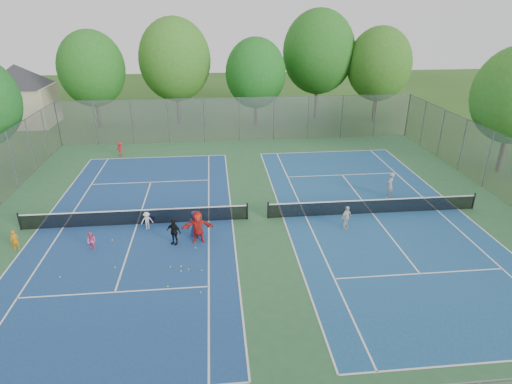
% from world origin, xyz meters
% --- Properties ---
extents(ground, '(120.00, 120.00, 0.00)m').
position_xyz_m(ground, '(0.00, 0.00, 0.00)').
color(ground, '#295119').
rests_on(ground, ground).
extents(court_pad, '(32.00, 32.00, 0.01)m').
position_xyz_m(court_pad, '(0.00, 0.00, 0.01)').
color(court_pad, '#2C5E36').
rests_on(court_pad, ground).
extents(court_left, '(10.97, 23.77, 0.01)m').
position_xyz_m(court_left, '(-7.00, 0.00, 0.02)').
color(court_left, navy).
rests_on(court_left, court_pad).
extents(court_right, '(10.97, 23.77, 0.01)m').
position_xyz_m(court_right, '(7.00, 0.00, 0.02)').
color(court_right, navy).
rests_on(court_right, court_pad).
extents(net_left, '(12.87, 0.10, 0.91)m').
position_xyz_m(net_left, '(-7.00, 0.00, 0.46)').
color(net_left, black).
rests_on(net_left, ground).
extents(net_right, '(12.87, 0.10, 0.91)m').
position_xyz_m(net_right, '(7.00, 0.00, 0.46)').
color(net_right, black).
rests_on(net_right, ground).
extents(fence_north, '(32.00, 0.10, 4.00)m').
position_xyz_m(fence_north, '(0.00, 16.00, 2.00)').
color(fence_north, gray).
rests_on(fence_north, ground).
extents(house, '(11.03, 11.03, 7.30)m').
position_xyz_m(house, '(-22.00, 24.00, 4.21)').
color(house, '#B7A88C').
rests_on(house, ground).
extents(tree_nw, '(6.40, 6.40, 9.58)m').
position_xyz_m(tree_nw, '(-14.00, 22.00, 5.89)').
color(tree_nw, '#443326').
rests_on(tree_nw, ground).
extents(tree_nl, '(7.20, 7.20, 10.69)m').
position_xyz_m(tree_nl, '(-6.00, 23.00, 6.54)').
color(tree_nl, '#443326').
rests_on(tree_nl, ground).
extents(tree_nc, '(6.00, 6.00, 8.85)m').
position_xyz_m(tree_nc, '(2.00, 21.00, 5.39)').
color(tree_nc, '#443326').
rests_on(tree_nc, ground).
extents(tree_nr, '(7.60, 7.60, 11.42)m').
position_xyz_m(tree_nr, '(9.00, 24.00, 7.04)').
color(tree_nr, '#443326').
rests_on(tree_nr, ground).
extents(tree_ne, '(6.60, 6.60, 9.77)m').
position_xyz_m(tree_ne, '(15.00, 22.00, 5.97)').
color(tree_ne, '#443326').
rests_on(tree_ne, ground).
extents(ball_crate, '(0.42, 0.42, 0.34)m').
position_xyz_m(ball_crate, '(-6.27, 0.48, 0.17)').
color(ball_crate, blue).
rests_on(ball_crate, ground).
extents(ball_hopper, '(0.26, 0.26, 0.51)m').
position_xyz_m(ball_hopper, '(-3.41, 0.01, 0.25)').
color(ball_hopper, '#248627').
rests_on(ball_hopper, ground).
extents(student_a, '(0.46, 0.37, 1.11)m').
position_xyz_m(student_a, '(-12.76, -2.18, 0.55)').
color(student_a, orange).
rests_on(student_a, ground).
extents(student_b, '(0.62, 0.56, 1.03)m').
position_xyz_m(student_b, '(-8.84, -2.62, 0.51)').
color(student_b, '#EA5B90').
rests_on(student_b, ground).
extents(student_c, '(0.74, 0.51, 1.05)m').
position_xyz_m(student_c, '(-6.31, -0.60, 0.52)').
color(student_c, silver).
rests_on(student_c, ground).
extents(student_d, '(0.91, 0.72, 1.44)m').
position_xyz_m(student_d, '(-4.68, -2.43, 0.72)').
color(student_d, black).
rests_on(student_d, ground).
extents(student_e, '(0.78, 0.54, 1.53)m').
position_xyz_m(student_e, '(-3.59, -1.75, 0.77)').
color(student_e, navy).
rests_on(student_e, ground).
extents(student_f, '(1.68, 0.57, 1.80)m').
position_xyz_m(student_f, '(-3.42, -2.32, 0.90)').
color(student_f, red).
rests_on(student_f, ground).
extents(child_far_baseline, '(0.89, 0.70, 1.20)m').
position_xyz_m(child_far_baseline, '(-10.20, 12.61, 0.60)').
color(child_far_baseline, red).
rests_on(child_far_baseline, ground).
extents(instructor, '(0.74, 0.73, 1.72)m').
position_xyz_m(instructor, '(8.86, 2.17, 0.86)').
color(instructor, gray).
rests_on(instructor, ground).
extents(teen_court_b, '(0.85, 0.72, 1.37)m').
position_xyz_m(teen_court_b, '(4.83, -1.65, 0.69)').
color(teen_court_b, silver).
rests_on(teen_court_b, ground).
extents(tennis_ball_0, '(0.07, 0.07, 0.07)m').
position_xyz_m(tennis_ball_0, '(-4.71, -6.25, 0.03)').
color(tennis_ball_0, '#B7DA32').
rests_on(tennis_ball_0, ground).
extents(tennis_ball_1, '(0.07, 0.07, 0.07)m').
position_xyz_m(tennis_ball_1, '(-7.36, -4.47, 0.03)').
color(tennis_ball_1, yellow).
rests_on(tennis_ball_1, ground).
extents(tennis_ball_2, '(0.07, 0.07, 0.07)m').
position_xyz_m(tennis_ball_2, '(-3.85, -4.99, 0.03)').
color(tennis_ball_2, yellow).
rests_on(tennis_ball_2, ground).
extents(tennis_ball_3, '(0.07, 0.07, 0.07)m').
position_xyz_m(tennis_ball_3, '(-4.20, -5.11, 0.03)').
color(tennis_ball_3, '#D9F438').
rests_on(tennis_ball_3, ground).
extents(tennis_ball_4, '(0.07, 0.07, 0.07)m').
position_xyz_m(tennis_ball_4, '(-3.57, -3.03, 0.03)').
color(tennis_ball_4, '#C9D331').
rests_on(tennis_ball_4, ground).
extents(tennis_ball_5, '(0.07, 0.07, 0.07)m').
position_xyz_m(tennis_ball_5, '(-8.04, -1.78, 0.03)').
color(tennis_ball_5, '#B7DF34').
rests_on(tennis_ball_5, ground).
extents(tennis_ball_6, '(0.07, 0.07, 0.07)m').
position_xyz_m(tennis_ball_6, '(-9.75, -5.02, 0.03)').
color(tennis_ball_6, '#C5EB36').
rests_on(tennis_ball_6, ground).
extents(tennis_ball_7, '(0.07, 0.07, 0.07)m').
position_xyz_m(tennis_ball_7, '(-6.94, -5.48, 0.03)').
color(tennis_ball_7, '#9FC12C').
rests_on(tennis_ball_7, ground).
extents(tennis_ball_8, '(0.07, 0.07, 0.07)m').
position_xyz_m(tennis_ball_8, '(-4.22, -4.68, 0.03)').
color(tennis_ball_8, '#CDF138').
rests_on(tennis_ball_8, ground).
extents(tennis_ball_9, '(0.07, 0.07, 0.07)m').
position_xyz_m(tennis_ball_9, '(-3.22, -5.14, 0.03)').
color(tennis_ball_9, '#B7DE33').
rests_on(tennis_ball_9, ground).
extents(tennis_ball_10, '(0.07, 0.07, 0.07)m').
position_xyz_m(tennis_ball_10, '(-4.74, -4.69, 0.03)').
color(tennis_ball_10, '#BFCE2F').
rests_on(tennis_ball_10, ground).
extents(tennis_ball_11, '(0.07, 0.07, 0.07)m').
position_xyz_m(tennis_ball_11, '(-3.24, -6.84, 0.03)').
color(tennis_ball_11, '#CCDD33').
rests_on(tennis_ball_11, ground).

